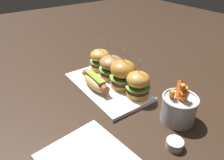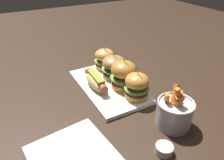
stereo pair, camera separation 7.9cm
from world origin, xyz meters
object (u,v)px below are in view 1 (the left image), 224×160
(slider_far_right, at_px, (138,84))
(side_plate, at_px, (87,160))
(hot_dog, at_px, (95,82))
(slider_far_left, at_px, (100,59))
(slider_center_right, at_px, (123,74))
(platter_main, at_px, (107,86))
(slider_center_left, at_px, (111,67))
(fries_bucket, at_px, (179,108))
(sauce_ramekin, at_px, (175,144))

(slider_far_right, xyz_separation_m, side_plate, (0.13, -0.29, -0.06))
(hot_dog, relative_size, slider_far_left, 1.20)
(slider_center_right, relative_size, slider_far_right, 1.09)
(platter_main, distance_m, slider_far_right, 0.14)
(slider_far_left, relative_size, slider_far_right, 0.96)
(platter_main, height_order, slider_center_left, slider_center_left)
(slider_center_right, xyz_separation_m, side_plate, (0.21, -0.28, -0.06))
(hot_dog, relative_size, slider_center_left, 1.18)
(slider_center_left, relative_size, side_plate, 0.68)
(platter_main, xyz_separation_m, fries_bucket, (0.28, 0.08, 0.04))
(slider_center_right, xyz_separation_m, sauce_ramekin, (0.31, -0.06, -0.06))
(platter_main, bearing_deg, slider_center_right, 48.52)
(platter_main, height_order, sauce_ramekin, sauce_ramekin)
(fries_bucket, xyz_separation_m, sauce_ramekin, (0.07, -0.10, -0.03))
(slider_center_right, bearing_deg, side_plate, -52.89)
(platter_main, xyz_separation_m, slider_far_left, (-0.13, 0.05, 0.05))
(hot_dog, relative_size, sauce_ramekin, 3.39)
(fries_bucket, bearing_deg, sauce_ramekin, -53.06)
(slider_far_left, height_order, side_plate, slider_far_left)
(slider_far_right, bearing_deg, slider_center_left, 179.51)
(hot_dog, distance_m, slider_center_left, 0.10)
(side_plate, bearing_deg, slider_far_left, 143.13)
(slider_far_right, bearing_deg, fries_bucket, 9.78)
(slider_far_left, height_order, slider_far_right, slider_far_right)
(slider_center_right, bearing_deg, slider_center_left, 175.93)
(slider_center_left, relative_size, fries_bucket, 0.96)
(sauce_ramekin, bearing_deg, slider_far_left, 171.63)
(slider_center_left, xyz_separation_m, sauce_ramekin, (0.40, -0.07, -0.05))
(hot_dog, distance_m, fries_bucket, 0.32)
(platter_main, bearing_deg, slider_far_right, 22.73)
(slider_far_left, xyz_separation_m, sauce_ramekin, (0.49, -0.07, -0.05))
(platter_main, relative_size, sauce_ramekin, 7.43)
(sauce_ramekin, distance_m, side_plate, 0.24)
(slider_center_left, xyz_separation_m, slider_center_right, (0.08, -0.01, 0.01))
(slider_far_right, distance_m, side_plate, 0.32)
(slider_center_left, distance_m, fries_bucket, 0.33)
(fries_bucket, distance_m, sauce_ramekin, 0.12)
(fries_bucket, bearing_deg, slider_far_left, -176.68)
(fries_bucket, xyz_separation_m, side_plate, (-0.03, -0.31, -0.04))
(slider_far_left, height_order, sauce_ramekin, slider_far_left)
(slider_center_right, bearing_deg, sauce_ramekin, -11.45)
(slider_center_right, height_order, sauce_ramekin, slider_center_right)
(sauce_ramekin, height_order, side_plate, sauce_ramekin)
(slider_far_left, bearing_deg, hot_dog, -39.61)
(slider_far_left, bearing_deg, slider_center_left, -1.39)
(fries_bucket, bearing_deg, slider_center_left, -175.41)
(fries_bucket, bearing_deg, slider_far_right, -170.22)
(slider_center_right, height_order, slider_far_right, slider_center_right)
(slider_center_left, relative_size, sauce_ramekin, 2.88)
(fries_bucket, bearing_deg, platter_main, -164.41)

